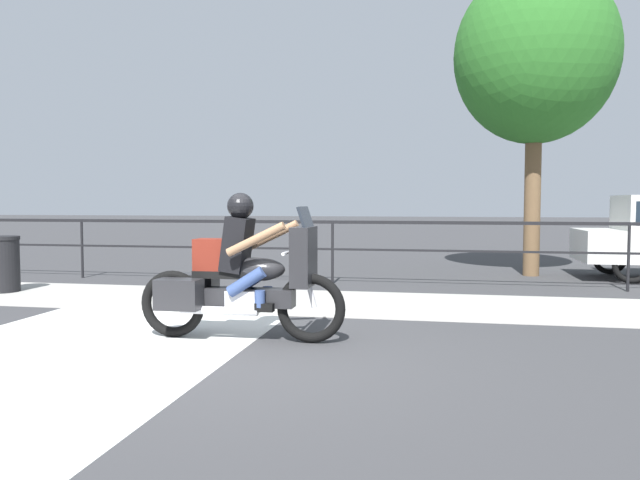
% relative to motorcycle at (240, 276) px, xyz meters
% --- Properties ---
extents(ground_plane, '(120.00, 120.00, 0.00)m').
position_rel_motorcycle_xyz_m(ground_plane, '(0.20, -0.71, -0.71)').
color(ground_plane, '#38383A').
extents(sidewalk_band, '(44.00, 2.40, 0.01)m').
position_rel_motorcycle_xyz_m(sidewalk_band, '(0.20, 2.69, -0.70)').
color(sidewalk_band, '#A8A59E').
rests_on(sidewalk_band, ground).
extents(crosswalk_band, '(3.32, 6.00, 0.01)m').
position_rel_motorcycle_xyz_m(crosswalk_band, '(-1.49, -0.91, -0.70)').
color(crosswalk_band, silver).
rests_on(crosswalk_band, ground).
extents(fence_railing, '(36.00, 0.05, 1.18)m').
position_rel_motorcycle_xyz_m(fence_railing, '(0.20, 4.81, 0.23)').
color(fence_railing, black).
rests_on(fence_railing, ground).
extents(motorcycle, '(2.34, 0.76, 1.62)m').
position_rel_motorcycle_xyz_m(motorcycle, '(0.00, 0.00, 0.00)').
color(motorcycle, black).
rests_on(motorcycle, ground).
extents(trash_bin, '(0.56, 0.56, 0.95)m').
position_rel_motorcycle_xyz_m(trash_bin, '(-5.08, 2.73, -0.23)').
color(trash_bin, black).
rests_on(trash_bin, ground).
extents(tree_behind_sign, '(3.25, 3.25, 6.29)m').
position_rel_motorcycle_xyz_m(tree_behind_sign, '(4.01, 6.91, 3.77)').
color(tree_behind_sign, brown).
rests_on(tree_behind_sign, ground).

